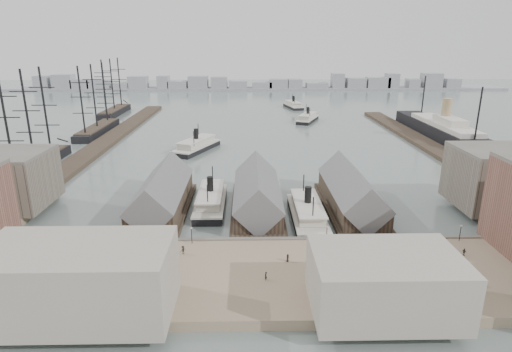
{
  "coord_description": "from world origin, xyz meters",
  "views": [
    {
      "loc": [
        -2.52,
        -93.39,
        44.82
      ],
      "look_at": [
        0.0,
        30.0,
        6.0
      ],
      "focal_mm": 30.0,
      "sensor_mm": 36.0,
      "label": 1
    }
  ],
  "objects_px": {
    "tram": "(438,259)",
    "horse_cart_right": "(332,282)",
    "horse_cart_center": "(152,275)",
    "ferry_docked_west": "(211,200)",
    "horse_cart_left": "(22,266)",
    "ocean_steamer": "(444,130)"
  },
  "relations": [
    {
      "from": "tram",
      "to": "horse_cart_right",
      "type": "bearing_deg",
      "value": -169.26
    },
    {
      "from": "tram",
      "to": "horse_cart_center",
      "type": "height_order",
      "value": "tram"
    },
    {
      "from": "ferry_docked_west",
      "to": "tram",
      "type": "bearing_deg",
      "value": -38.94
    },
    {
      "from": "tram",
      "to": "horse_cart_left",
      "type": "height_order",
      "value": "tram"
    },
    {
      "from": "horse_cart_center",
      "to": "tram",
      "type": "bearing_deg",
      "value": -93.38
    },
    {
      "from": "ferry_docked_west",
      "to": "horse_cart_left",
      "type": "distance_m",
      "value": 50.67
    },
    {
      "from": "horse_cart_left",
      "to": "horse_cart_right",
      "type": "distance_m",
      "value": 60.19
    },
    {
      "from": "ocean_steamer",
      "to": "tram",
      "type": "bearing_deg",
      "value": -114.44
    },
    {
      "from": "ferry_docked_west",
      "to": "ocean_steamer",
      "type": "bearing_deg",
      "value": 39.73
    },
    {
      "from": "ferry_docked_west",
      "to": "horse_cart_center",
      "type": "height_order",
      "value": "ferry_docked_west"
    },
    {
      "from": "ferry_docked_west",
      "to": "horse_cart_center",
      "type": "xyz_separation_m",
      "value": [
        -7.68,
        -41.64,
        0.55
      ]
    },
    {
      "from": "ocean_steamer",
      "to": "horse_cart_left",
      "type": "xyz_separation_m",
      "value": [
        -138.96,
        -124.87,
        -1.39
      ]
    },
    {
      "from": "ocean_steamer",
      "to": "horse_cart_center",
      "type": "xyz_separation_m",
      "value": [
        -112.68,
        -128.91,
        -1.38
      ]
    },
    {
      "from": "horse_cart_left",
      "to": "ocean_steamer",
      "type": "bearing_deg",
      "value": -51.32
    },
    {
      "from": "horse_cart_center",
      "to": "horse_cart_right",
      "type": "xyz_separation_m",
      "value": [
        33.52,
        -2.83,
        -0.04
      ]
    },
    {
      "from": "ocean_steamer",
      "to": "horse_cart_center",
      "type": "distance_m",
      "value": 171.22
    },
    {
      "from": "tram",
      "to": "ferry_docked_west",
      "type": "bearing_deg",
      "value": 136.89
    },
    {
      "from": "ferry_docked_west",
      "to": "ocean_steamer",
      "type": "xyz_separation_m",
      "value": [
        105.0,
        87.27,
        1.93
      ]
    },
    {
      "from": "ocean_steamer",
      "to": "horse_cart_left",
      "type": "distance_m",
      "value": 186.83
    },
    {
      "from": "ferry_docked_west",
      "to": "tram",
      "type": "xyz_separation_m",
      "value": [
        47.79,
        -38.62,
        1.75
      ]
    },
    {
      "from": "ferry_docked_west",
      "to": "horse_cart_right",
      "type": "relative_size",
      "value": 5.87
    },
    {
      "from": "ferry_docked_west",
      "to": "horse_cart_right",
      "type": "height_order",
      "value": "ferry_docked_west"
    }
  ]
}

